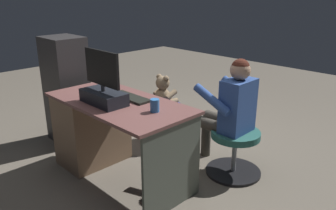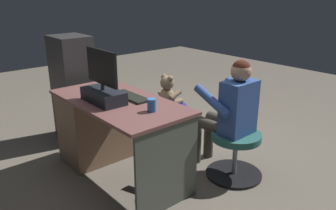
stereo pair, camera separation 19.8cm
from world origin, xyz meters
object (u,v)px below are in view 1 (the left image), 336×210
monitor (103,90)px  person (228,108)px  keyboard (130,97)px  tv_remote (94,96)px  office_chair_teddy (163,120)px  visitor_chair (235,148)px  desk (98,127)px  computer_mouse (108,89)px  teddy_bear (163,92)px  cup (155,105)px

monitor → person: size_ratio=0.41×
keyboard → tv_remote: bearing=36.6°
office_chair_teddy → visitor_chair: same height
monitor → office_chair_teddy: bearing=-74.6°
desk → person: bearing=-139.9°
desk → monitor: size_ratio=3.03×
monitor → person: 1.13m
computer_mouse → office_chair_teddy: 0.86m
office_chair_teddy → teddy_bear: 0.33m
computer_mouse → person: size_ratio=0.09×
desk → cup: (-0.76, -0.05, 0.39)m
computer_mouse → person: person is taller
computer_mouse → visitor_chair: 1.30m
computer_mouse → cup: cup is taller
cup → office_chair_teddy: bearing=-47.3°
computer_mouse → visitor_chair: size_ratio=0.19×
monitor → person: (-0.62, -0.91, -0.23)m
visitor_chair → cup: bearing=69.7°
office_chair_teddy → person: 0.96m
tv_remote → office_chair_teddy: (0.04, -0.88, -0.50)m
visitor_chair → teddy_bear: bearing=-1.7°
tv_remote → office_chair_teddy: size_ratio=0.29×
visitor_chair → person: size_ratio=0.47×
computer_mouse → tv_remote: (-0.06, 0.19, -0.01)m
cup → teddy_bear: bearing=-47.7°
visitor_chair → tv_remote: bearing=42.8°
cup → teddy_bear: 1.06m
office_chair_teddy → person: bearing=179.0°
keyboard → teddy_bear: bearing=-66.6°
monitor → computer_mouse: bearing=-40.5°
monitor → teddy_bear: size_ratio=1.29×
office_chair_teddy → computer_mouse: bearing=88.2°
monitor → computer_mouse: 0.38m
keyboard → office_chair_teddy: bearing=-66.2°
keyboard → monitor: bearing=78.9°
person → monitor: bearing=55.7°
cup → person: bearing=-103.4°
teddy_bear → person: (-0.88, 0.03, 0.05)m
desk → office_chair_teddy: 0.82m
desk → computer_mouse: computer_mouse is taller
visitor_chair → desk: bearing=37.3°
desk → visitor_chair: size_ratio=2.64×
office_chair_teddy → visitor_chair: size_ratio=1.00×
keyboard → teddy_bear: size_ratio=1.20×
monitor → teddy_bear: bearing=-74.8°
desk → keyboard: bearing=-162.0°
cup → office_chair_teddy: cup is taller
tv_remote → computer_mouse: bearing=-65.5°
cup → tv_remote: 0.67m
cup → tv_remote: bearing=10.6°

